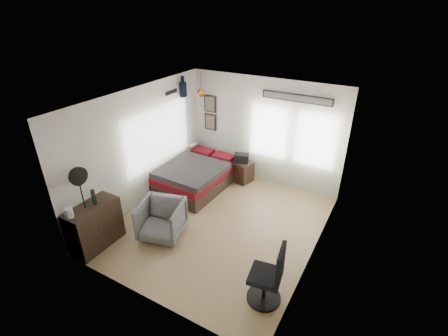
{
  "coord_description": "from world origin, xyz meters",
  "views": [
    {
      "loc": [
        2.86,
        -4.83,
        4.31
      ],
      "look_at": [
        -0.1,
        0.4,
        1.15
      ],
      "focal_mm": 26.0,
      "sensor_mm": 36.0,
      "label": 1
    }
  ],
  "objects_px": {
    "bed": "(196,176)",
    "armchair": "(161,220)",
    "dresser": "(95,226)",
    "nightstand": "(241,171)",
    "task_chair": "(269,280)"
  },
  "relations": [
    {
      "from": "bed",
      "to": "armchair",
      "type": "relative_size",
      "value": 2.45
    },
    {
      "from": "bed",
      "to": "dresser",
      "type": "xyz_separation_m",
      "value": [
        -0.44,
        -2.79,
        0.13
      ]
    },
    {
      "from": "bed",
      "to": "nightstand",
      "type": "relative_size",
      "value": 3.78
    },
    {
      "from": "bed",
      "to": "dresser",
      "type": "distance_m",
      "value": 2.83
    },
    {
      "from": "bed",
      "to": "dresser",
      "type": "bearing_deg",
      "value": -97.14
    },
    {
      "from": "task_chair",
      "to": "armchair",
      "type": "bearing_deg",
      "value": 160.65
    },
    {
      "from": "dresser",
      "to": "nightstand",
      "type": "distance_m",
      "value": 3.88
    },
    {
      "from": "bed",
      "to": "task_chair",
      "type": "distance_m",
      "value": 3.82
    },
    {
      "from": "nightstand",
      "to": "dresser",
      "type": "bearing_deg",
      "value": -95.75
    },
    {
      "from": "bed",
      "to": "task_chair",
      "type": "height_order",
      "value": "task_chair"
    },
    {
      "from": "bed",
      "to": "dresser",
      "type": "height_order",
      "value": "dresser"
    },
    {
      "from": "armchair",
      "to": "nightstand",
      "type": "xyz_separation_m",
      "value": [
        0.37,
        2.81,
        -0.11
      ]
    },
    {
      "from": "bed",
      "to": "dresser",
      "type": "relative_size",
      "value": 2.07
    },
    {
      "from": "bed",
      "to": "task_chair",
      "type": "relative_size",
      "value": 1.88
    },
    {
      "from": "bed",
      "to": "armchair",
      "type": "bearing_deg",
      "value": -74.09
    }
  ]
}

